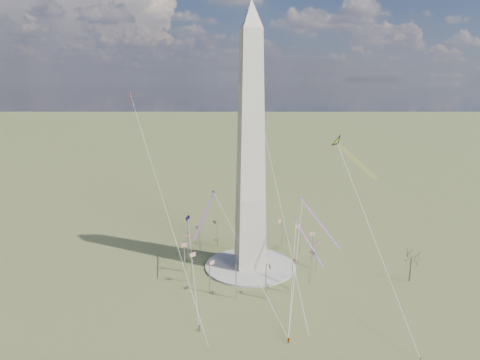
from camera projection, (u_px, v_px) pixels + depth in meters
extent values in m
plane|color=#4F572B|center=(250.00, 267.00, 171.50)|extent=(2000.00, 2000.00, 0.00)
cylinder|color=#9F9D92|center=(250.00, 266.00, 171.41)|extent=(36.00, 36.00, 0.80)
pyramid|color=beige|center=(252.00, 14.00, 149.57)|extent=(9.90, 9.90, 10.00)
cylinder|color=silver|center=(312.00, 247.00, 174.62)|extent=(0.36, 0.36, 13.00)
cube|color=red|center=(312.00, 234.00, 174.66)|extent=(2.40, 0.08, 1.50)
cylinder|color=silver|center=(300.00, 239.00, 183.80)|extent=(0.36, 0.36, 13.00)
cube|color=red|center=(298.00, 226.00, 183.65)|extent=(2.25, 0.99, 1.50)
cylinder|color=silver|center=(282.00, 233.00, 190.87)|extent=(0.36, 0.36, 13.00)
cube|color=red|center=(280.00, 221.00, 190.38)|extent=(1.75, 1.75, 1.50)
cylinder|color=silver|center=(261.00, 230.00, 194.77)|extent=(0.36, 0.36, 13.00)
cube|color=red|center=(258.00, 219.00, 193.82)|extent=(0.99, 2.25, 1.50)
cylinder|color=silver|center=(238.00, 230.00, 194.90)|extent=(0.36, 0.36, 13.00)
cube|color=red|center=(236.00, 219.00, 193.46)|extent=(0.08, 2.40, 1.50)
cylinder|color=silver|center=(217.00, 233.00, 191.24)|extent=(0.36, 0.36, 13.00)
cube|color=red|center=(215.00, 222.00, 189.34)|extent=(0.99, 2.25, 1.50)
cylinder|color=silver|center=(200.00, 238.00, 184.35)|extent=(0.36, 0.36, 13.00)
cube|color=red|center=(198.00, 228.00, 182.09)|extent=(1.75, 1.75, 1.50)
cylinder|color=silver|center=(188.00, 247.00, 175.28)|extent=(0.36, 0.36, 13.00)
cube|color=red|center=(187.00, 236.00, 172.83)|extent=(2.25, 0.99, 1.50)
cylinder|color=silver|center=(185.00, 257.00, 165.40)|extent=(0.36, 0.36, 13.00)
cube|color=red|center=(184.00, 245.00, 162.94)|extent=(2.40, 0.08, 1.50)
cylinder|color=silver|center=(192.00, 267.00, 156.23)|extent=(0.36, 0.36, 13.00)
cube|color=red|center=(193.00, 255.00, 153.96)|extent=(2.25, 0.99, 1.50)
cylinder|color=silver|center=(209.00, 276.00, 149.16)|extent=(0.36, 0.36, 13.00)
cube|color=red|center=(212.00, 263.00, 147.23)|extent=(1.75, 1.75, 1.50)
cylinder|color=silver|center=(236.00, 281.00, 145.26)|extent=(0.36, 0.36, 13.00)
cube|color=red|center=(240.00, 267.00, 143.78)|extent=(0.99, 2.25, 1.50)
cylinder|color=silver|center=(266.00, 281.00, 145.13)|extent=(0.36, 0.36, 13.00)
cube|color=red|center=(270.00, 267.00, 144.14)|extent=(0.08, 2.40, 1.50)
cylinder|color=silver|center=(292.00, 276.00, 148.79)|extent=(0.36, 0.36, 13.00)
cube|color=red|center=(296.00, 261.00, 148.26)|extent=(0.99, 2.25, 1.50)
cylinder|color=silver|center=(310.00, 268.00, 155.68)|extent=(0.36, 0.36, 13.00)
cube|color=red|center=(312.00, 253.00, 155.51)|extent=(1.75, 1.75, 1.50)
cylinder|color=silver|center=(316.00, 257.00, 164.75)|extent=(0.36, 0.36, 13.00)
cube|color=red|center=(317.00, 243.00, 164.78)|extent=(2.25, 0.99, 1.50)
cylinder|color=#412F28|center=(410.00, 270.00, 158.33)|extent=(0.42, 0.42, 9.06)
imported|color=gray|center=(420.00, 360.00, 112.97)|extent=(0.76, 0.76, 1.78)
imported|color=gray|center=(199.00, 328.00, 127.47)|extent=(1.17, 1.13, 1.90)
imported|color=gray|center=(288.00, 340.00, 121.58)|extent=(1.14, 0.58, 1.87)
cube|color=orange|center=(358.00, 161.00, 180.67)|extent=(11.77, 14.16, 12.60)
cube|color=orange|center=(356.00, 162.00, 178.95)|extent=(11.77, 14.16, 12.60)
cube|color=#391663|center=(188.00, 218.00, 173.02)|extent=(1.98, 2.21, 2.21)
cube|color=#E62452|center=(188.00, 226.00, 173.85)|extent=(0.56, 2.83, 7.63)
cube|color=#E62452|center=(321.00, 224.00, 148.86)|extent=(7.78, 17.93, 11.98)
cube|color=#E62452|center=(204.00, 216.00, 158.05)|extent=(9.42, 16.81, 11.76)
cube|color=#E62452|center=(310.00, 244.00, 172.51)|extent=(5.68, 19.11, 12.29)
cube|color=red|center=(130.00, 95.00, 175.55)|extent=(1.60, 2.35, 1.80)
cube|color=red|center=(131.00, 99.00, 176.01)|extent=(1.16, 1.37, 4.14)
cube|color=silver|center=(259.00, 105.00, 207.33)|extent=(1.39, 1.49, 1.52)
cube|color=silver|center=(259.00, 108.00, 207.71)|extent=(0.37, 1.32, 3.47)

